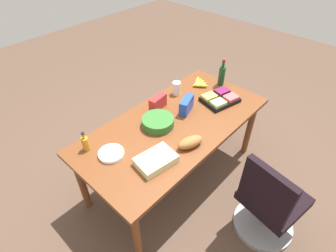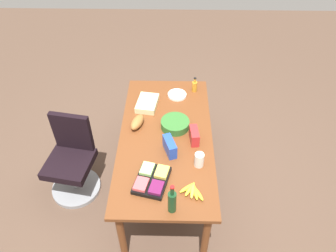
{
  "view_description": "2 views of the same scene",
  "coord_description": "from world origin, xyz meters",
  "px_view_note": "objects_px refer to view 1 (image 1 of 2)",
  "views": [
    {
      "loc": [
        -1.5,
        -1.29,
        2.45
      ],
      "look_at": [
        -0.14,
        -0.04,
        0.86
      ],
      "focal_mm": 28.47,
      "sensor_mm": 36.0,
      "label": 1
    },
    {
      "loc": [
        2.4,
        0.07,
        3.16
      ],
      "look_at": [
        -0.06,
        0.02,
        0.87
      ],
      "focal_mm": 34.6,
      "sensor_mm": 36.0,
      "label": 2
    }
  ],
  "objects_px": {
    "dressing_bottle": "(85,143)",
    "wine_bottle": "(222,75)",
    "salad_bowl": "(158,122)",
    "chip_bag_blue": "(186,105)",
    "sheet_cake": "(156,160)",
    "paper_plate_stack": "(111,154)",
    "chip_bag_red": "(158,103)",
    "bread_loaf": "(190,142)",
    "fruit_platter": "(220,99)",
    "mayo_jar": "(176,88)",
    "banana_bunch": "(199,83)",
    "conference_table": "(175,129)",
    "office_chair": "(268,206)"
  },
  "relations": [
    {
      "from": "dressing_bottle",
      "to": "wine_bottle",
      "type": "relative_size",
      "value": 0.6
    },
    {
      "from": "salad_bowl",
      "to": "chip_bag_blue",
      "type": "distance_m",
      "value": 0.36
    },
    {
      "from": "chip_bag_red",
      "to": "paper_plate_stack",
      "type": "relative_size",
      "value": 0.91
    },
    {
      "from": "sheet_cake",
      "to": "wine_bottle",
      "type": "xyz_separation_m",
      "value": [
        1.37,
        0.3,
        0.09
      ]
    },
    {
      "from": "conference_table",
      "to": "mayo_jar",
      "type": "xyz_separation_m",
      "value": [
        0.39,
        0.32,
        0.16
      ]
    },
    {
      "from": "fruit_platter",
      "to": "banana_bunch",
      "type": "height_order",
      "value": "fruit_platter"
    },
    {
      "from": "wine_bottle",
      "to": "banana_bunch",
      "type": "height_order",
      "value": "wine_bottle"
    },
    {
      "from": "office_chair",
      "to": "fruit_platter",
      "type": "height_order",
      "value": "office_chair"
    },
    {
      "from": "conference_table",
      "to": "chip_bag_red",
      "type": "relative_size",
      "value": 9.88
    },
    {
      "from": "sheet_cake",
      "to": "office_chair",
      "type": "bearing_deg",
      "value": -55.81
    },
    {
      "from": "mayo_jar",
      "to": "wine_bottle",
      "type": "distance_m",
      "value": 0.56
    },
    {
      "from": "bread_loaf",
      "to": "banana_bunch",
      "type": "xyz_separation_m",
      "value": [
        0.85,
        0.56,
        -0.02
      ]
    },
    {
      "from": "sheet_cake",
      "to": "chip_bag_blue",
      "type": "relative_size",
      "value": 1.45
    },
    {
      "from": "salad_bowl",
      "to": "chip_bag_blue",
      "type": "bearing_deg",
      "value": -8.14
    },
    {
      "from": "mayo_jar",
      "to": "wine_bottle",
      "type": "height_order",
      "value": "wine_bottle"
    },
    {
      "from": "conference_table",
      "to": "dressing_bottle",
      "type": "xyz_separation_m",
      "value": [
        -0.78,
        0.33,
        0.16
      ]
    },
    {
      "from": "salad_bowl",
      "to": "dressing_bottle",
      "type": "distance_m",
      "value": 0.69
    },
    {
      "from": "office_chair",
      "to": "mayo_jar",
      "type": "xyz_separation_m",
      "value": [
        0.32,
        1.37,
        0.48
      ]
    },
    {
      "from": "fruit_platter",
      "to": "banana_bunch",
      "type": "relative_size",
      "value": 1.84
    },
    {
      "from": "paper_plate_stack",
      "to": "sheet_cake",
      "type": "bearing_deg",
      "value": -60.93
    },
    {
      "from": "bread_loaf",
      "to": "chip_bag_blue",
      "type": "xyz_separation_m",
      "value": [
        0.37,
        0.35,
        0.02
      ]
    },
    {
      "from": "conference_table",
      "to": "banana_bunch",
      "type": "bearing_deg",
      "value": 19.79
    },
    {
      "from": "chip_bag_red",
      "to": "banana_bunch",
      "type": "bearing_deg",
      "value": -3.19
    },
    {
      "from": "chip_bag_red",
      "to": "bread_loaf",
      "type": "relative_size",
      "value": 0.83
    },
    {
      "from": "office_chair",
      "to": "conference_table",
      "type": "bearing_deg",
      "value": 93.69
    },
    {
      "from": "wine_bottle",
      "to": "fruit_platter",
      "type": "bearing_deg",
      "value": -147.04
    },
    {
      "from": "bread_loaf",
      "to": "mayo_jar",
      "type": "bearing_deg",
      "value": 49.65
    },
    {
      "from": "conference_table",
      "to": "sheet_cake",
      "type": "height_order",
      "value": "sheet_cake"
    },
    {
      "from": "banana_bunch",
      "to": "chip_bag_blue",
      "type": "bearing_deg",
      "value": -156.48
    },
    {
      "from": "banana_bunch",
      "to": "chip_bag_blue",
      "type": "xyz_separation_m",
      "value": [
        -0.48,
        -0.21,
        0.05
      ]
    },
    {
      "from": "sheet_cake",
      "to": "chip_bag_blue",
      "type": "distance_m",
      "value": 0.76
    },
    {
      "from": "chip_bag_red",
      "to": "salad_bowl",
      "type": "bearing_deg",
      "value": -135.73
    },
    {
      "from": "sheet_cake",
      "to": "dressing_bottle",
      "type": "bearing_deg",
      "value": 118.01
    },
    {
      "from": "conference_table",
      "to": "chip_bag_blue",
      "type": "relative_size",
      "value": 8.98
    },
    {
      "from": "office_chair",
      "to": "banana_bunch",
      "type": "distance_m",
      "value": 1.51
    },
    {
      "from": "dressing_bottle",
      "to": "chip_bag_red",
      "type": "bearing_deg",
      "value": -2.51
    },
    {
      "from": "paper_plate_stack",
      "to": "mayo_jar",
      "type": "height_order",
      "value": "mayo_jar"
    },
    {
      "from": "office_chair",
      "to": "wine_bottle",
      "type": "relative_size",
      "value": 3.03
    },
    {
      "from": "mayo_jar",
      "to": "chip_bag_blue",
      "type": "xyz_separation_m",
      "value": [
        -0.17,
        -0.28,
        0.0
      ]
    },
    {
      "from": "fruit_platter",
      "to": "wine_bottle",
      "type": "relative_size",
      "value": 1.3
    },
    {
      "from": "mayo_jar",
      "to": "wine_bottle",
      "type": "relative_size",
      "value": 0.46
    },
    {
      "from": "office_chair",
      "to": "banana_bunch",
      "type": "relative_size",
      "value": 4.29
    },
    {
      "from": "chip_bag_red",
      "to": "dressing_bottle",
      "type": "distance_m",
      "value": 0.85
    },
    {
      "from": "mayo_jar",
      "to": "conference_table",
      "type": "bearing_deg",
      "value": -140.23
    },
    {
      "from": "conference_table",
      "to": "chip_bag_red",
      "type": "bearing_deg",
      "value": 77.89
    },
    {
      "from": "chip_bag_blue",
      "to": "office_chair",
      "type": "bearing_deg",
      "value": -98.11
    },
    {
      "from": "mayo_jar",
      "to": "banana_bunch",
      "type": "distance_m",
      "value": 0.33
    },
    {
      "from": "paper_plate_stack",
      "to": "office_chair",
      "type": "bearing_deg",
      "value": -57.26
    },
    {
      "from": "sheet_cake",
      "to": "wine_bottle",
      "type": "relative_size",
      "value": 1.0
    },
    {
      "from": "chip_bag_red",
      "to": "fruit_platter",
      "type": "bearing_deg",
      "value": -36.8
    }
  ]
}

